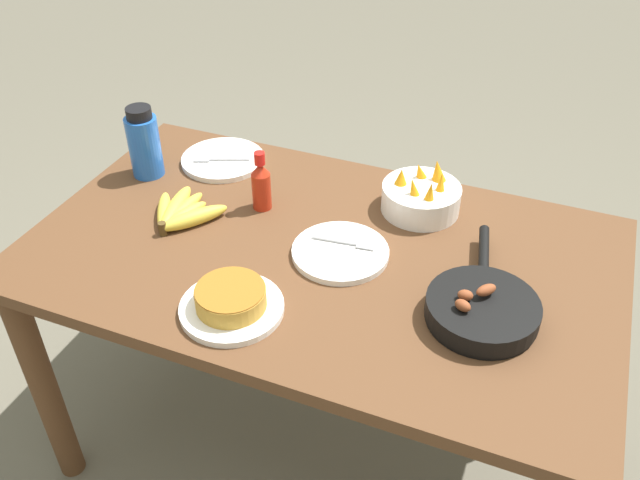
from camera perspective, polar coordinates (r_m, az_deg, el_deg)
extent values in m
plane|color=#666051|center=(2.20, 0.00, -16.59)|extent=(14.00, 14.00, 0.00)
cube|color=brown|center=(1.66, 0.00, -1.31)|extent=(1.42, 0.84, 0.03)
cylinder|color=brown|center=(2.00, -22.22, -11.39)|extent=(0.07, 0.07, 0.72)
cylinder|color=brown|center=(2.39, -11.30, 0.30)|extent=(0.07, 0.07, 0.72)
cylinder|color=brown|center=(2.11, 20.72, -7.73)|extent=(0.07, 0.07, 0.72)
ellipsoid|color=gold|center=(1.75, -10.58, 1.84)|extent=(0.14, 0.17, 0.04)
ellipsoid|color=gold|center=(1.76, -11.42, 1.98)|extent=(0.08, 0.16, 0.04)
ellipsoid|color=gold|center=(1.78, -11.57, 2.36)|extent=(0.04, 0.19, 0.03)
ellipsoid|color=gold|center=(1.79, -12.10, 2.64)|extent=(0.08, 0.20, 0.04)
ellipsoid|color=gold|center=(1.79, -12.99, 2.36)|extent=(0.12, 0.17, 0.03)
cylinder|color=#4C3819|center=(1.73, -13.11, 0.93)|extent=(0.02, 0.02, 0.04)
cylinder|color=black|center=(1.50, 13.37, -6.41)|extent=(0.24, 0.24, 0.01)
cylinder|color=black|center=(1.48, 13.51, -5.68)|extent=(0.24, 0.24, 0.04)
cylinder|color=black|center=(1.63, 13.64, -0.78)|extent=(0.05, 0.17, 0.02)
ellipsoid|color=brown|center=(1.43, 11.93, -5.42)|extent=(0.05, 0.04, 0.03)
ellipsoid|color=brown|center=(1.46, 12.14, -4.57)|extent=(0.04, 0.04, 0.03)
ellipsoid|color=brown|center=(1.47, 13.82, -4.11)|extent=(0.06, 0.06, 0.03)
cylinder|color=white|center=(1.49, -7.44, -5.69)|extent=(0.23, 0.23, 0.02)
cylinder|color=gold|center=(1.47, -7.53, -4.84)|extent=(0.15, 0.15, 0.04)
cylinder|color=#9B601E|center=(1.45, -7.60, -4.15)|extent=(0.15, 0.15, 0.00)
cylinder|color=white|center=(2.00, -8.18, 6.72)|extent=(0.24, 0.24, 0.02)
cylinder|color=#B2B2B7|center=(1.98, -7.62, 6.73)|extent=(0.11, 0.05, 0.01)
cube|color=#B2B2B7|center=(1.99, -9.93, 6.69)|extent=(0.05, 0.04, 0.00)
cylinder|color=white|center=(1.63, 1.73, -1.03)|extent=(0.23, 0.23, 0.02)
cylinder|color=#B2B2B7|center=(1.64, 1.21, -0.08)|extent=(0.11, 0.02, 0.01)
cube|color=#B2B2B7|center=(1.63, 3.86, -0.53)|extent=(0.05, 0.03, 0.00)
cylinder|color=white|center=(1.78, 8.48, 3.49)|extent=(0.20, 0.20, 0.07)
cone|color=orange|center=(1.75, 10.16, 4.80)|extent=(0.03, 0.04, 0.06)
cone|color=orange|center=(1.79, 9.89, 5.74)|extent=(0.06, 0.06, 0.07)
cone|color=orange|center=(1.79, 8.41, 5.73)|extent=(0.05, 0.04, 0.05)
cone|color=orange|center=(1.76, 6.85, 5.25)|extent=(0.04, 0.04, 0.05)
cone|color=orange|center=(1.72, 7.87, 4.42)|extent=(0.05, 0.04, 0.05)
cone|color=orange|center=(1.71, 9.27, 4.00)|extent=(0.04, 0.04, 0.05)
cylinder|color=blue|center=(1.95, -14.55, 7.63)|extent=(0.09, 0.09, 0.17)
cylinder|color=black|center=(1.91, -15.02, 10.29)|extent=(0.07, 0.07, 0.03)
cylinder|color=#B72814|center=(1.77, -4.94, 4.15)|extent=(0.05, 0.05, 0.10)
cone|color=#B72814|center=(1.74, -5.06, 5.97)|extent=(0.05, 0.05, 0.03)
cylinder|color=red|center=(1.72, -5.11, 6.86)|extent=(0.03, 0.03, 0.03)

